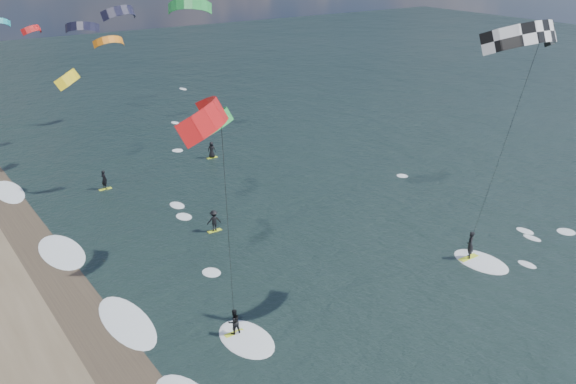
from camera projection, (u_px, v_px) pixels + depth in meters
wet_sand_strip at (129, 380)px, 32.09m from camera, size 3.00×240.00×0.00m
kitesurfer_near_a at (528, 83)px, 33.51m from camera, size 7.98×8.39×17.23m
kitesurfer_near_b at (230, 205)px, 27.73m from camera, size 6.74×9.06×15.55m
far_kitesurfers at (190, 187)px, 54.25m from camera, size 12.82×16.09×1.76m
bg_kite_field at (73, 25)px, 66.00m from camera, size 13.71×76.62×7.73m
shoreline_surf at (118, 327)px, 36.36m from camera, size 2.40×79.40×0.11m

